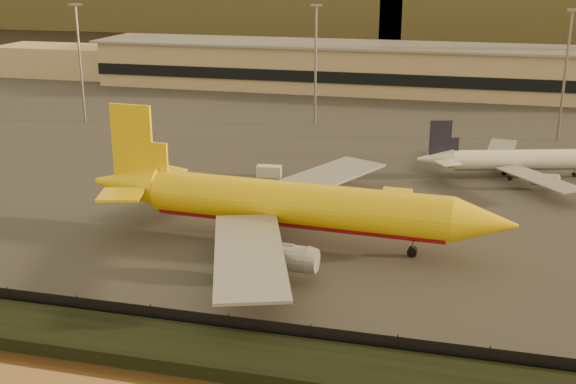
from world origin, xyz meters
The scene contains 10 objects.
ground centered at (0.00, 0.00, 0.00)m, with size 900.00×900.00×0.00m, color black.
embankment centered at (0.00, -17.00, 0.70)m, with size 320.00×7.00×1.40m, color black.
tarmac centered at (0.00, 95.00, 0.10)m, with size 320.00×220.00×0.20m, color #2D2D2D.
perimeter_fence centered at (0.00, -13.00, 1.30)m, with size 300.00×0.05×2.20m, color black.
terminal_building centered at (-14.52, 125.55, 6.25)m, with size 202.00×25.00×12.60m.
apron_light_masts centered at (15.00, 75.00, 15.70)m, with size 152.20×12.20×25.40m.
dhl_cargo_jet centered at (1.69, 11.92, 5.13)m, with size 55.25×54.10×16.51m.
white_narrowbody_jet centered at (31.14, 49.00, 3.10)m, with size 33.23×31.67×9.72m.
gse_vehicle_yellow centered at (13.20, 31.33, 1.17)m, with size 4.31×1.94×1.94m, color yellow.
gse_vehicle_white centered at (-8.83, 39.29, 1.11)m, with size 4.05×1.82×1.82m, color silver.
Camera 1 is at (22.75, -71.04, 34.61)m, focal length 45.00 mm.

